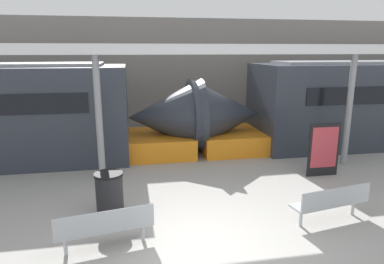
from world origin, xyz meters
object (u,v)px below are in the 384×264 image
(support_column_far, at_px, (349,111))
(trash_bin, at_px, (110,194))
(bench_near, at_px, (105,225))
(bench_far, at_px, (332,201))
(support_column_near, at_px, (99,120))
(poster_board, at_px, (324,150))

(support_column_far, bearing_deg, trash_bin, -162.89)
(bench_near, bearing_deg, bench_far, -8.08)
(bench_near, bearing_deg, trash_bin, 79.07)
(bench_near, relative_size, support_column_near, 0.52)
(bench_far, bearing_deg, bench_near, 172.08)
(bench_far, height_order, support_column_near, support_column_near)
(trash_bin, relative_size, poster_board, 0.62)
(poster_board, distance_m, support_column_far, 1.81)
(poster_board, height_order, support_column_far, support_column_far)
(bench_near, distance_m, support_column_near, 3.88)
(bench_far, height_order, trash_bin, trash_bin)
(bench_far, relative_size, support_column_far, 0.52)
(trash_bin, xyz_separation_m, support_column_near, (-0.33, 2.24, 1.25))
(bench_far, xyz_separation_m, support_column_near, (-4.99, 3.45, 1.25))
(poster_board, bearing_deg, bench_far, -117.17)
(bench_near, relative_size, trash_bin, 1.85)
(bench_near, height_order, trash_bin, trash_bin)
(bench_near, distance_m, poster_board, 6.63)
(poster_board, xyz_separation_m, support_column_near, (-6.32, 0.86, 0.94))
(support_column_near, xyz_separation_m, support_column_far, (7.60, 0.00, 0.00))
(bench_near, bearing_deg, support_column_near, 84.34)
(bench_far, bearing_deg, support_column_far, 42.39)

